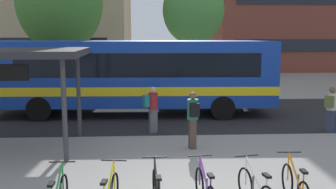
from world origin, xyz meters
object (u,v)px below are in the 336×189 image
(street_tree_0, at_px, (193,10))
(commuter_teal_pack_3, at_px, (152,106))
(street_tree_2, at_px, (60,1))
(commuter_olive_pack_1, at_px, (331,107))
(commuter_black_pack_0, at_px, (193,116))
(parked_bicycle_orange_5, at_px, (295,187))
(city_bus, at_px, (131,74))

(street_tree_0, bearing_deg, commuter_teal_pack_3, -103.26)
(street_tree_2, bearing_deg, street_tree_0, 18.81)
(commuter_olive_pack_1, bearing_deg, street_tree_0, 60.81)
(commuter_black_pack_0, bearing_deg, commuter_teal_pack_3, 25.27)
(street_tree_2, bearing_deg, parked_bicycle_orange_5, -62.80)
(street_tree_0, distance_m, street_tree_2, 8.51)
(commuter_olive_pack_1, distance_m, street_tree_0, 13.66)
(commuter_olive_pack_1, relative_size, commuter_teal_pack_3, 0.99)
(city_bus, height_order, street_tree_0, street_tree_0)
(city_bus, relative_size, commuter_black_pack_0, 6.87)
(parked_bicycle_orange_5, distance_m, commuter_olive_pack_1, 6.78)
(commuter_black_pack_0, bearing_deg, street_tree_0, -12.46)
(city_bus, bearing_deg, street_tree_2, -54.54)
(commuter_black_pack_0, distance_m, commuter_teal_pack_3, 2.36)
(parked_bicycle_orange_5, xyz_separation_m, commuter_teal_pack_3, (-2.86, 6.07, 0.57))
(city_bus, distance_m, commuter_olive_pack_1, 8.04)
(parked_bicycle_orange_5, distance_m, street_tree_0, 18.92)
(commuter_teal_pack_3, xyz_separation_m, street_tree_2, (-5.16, 9.53, 4.39))
(street_tree_0, relative_size, street_tree_2, 0.88)
(commuter_black_pack_0, distance_m, street_tree_0, 14.93)
(parked_bicycle_orange_5, distance_m, commuter_black_pack_0, 4.42)
(city_bus, distance_m, commuter_black_pack_0, 5.63)
(commuter_olive_pack_1, xyz_separation_m, street_tree_0, (-3.48, 12.56, 4.08))
(parked_bicycle_orange_5, xyz_separation_m, street_tree_0, (0.03, 18.34, 4.63))
(city_bus, xyz_separation_m, commuter_olive_pack_1, (7.22, -3.45, -0.83))
(parked_bicycle_orange_5, distance_m, street_tree_2, 18.23)
(city_bus, xyz_separation_m, street_tree_0, (3.74, 9.11, 3.24))
(city_bus, height_order, commuter_teal_pack_3, city_bus)
(street_tree_2, bearing_deg, commuter_black_pack_0, -61.11)
(commuter_olive_pack_1, bearing_deg, street_tree_2, 94.90)
(parked_bicycle_orange_5, xyz_separation_m, commuter_black_pack_0, (-1.65, 4.05, 0.63))
(commuter_teal_pack_3, distance_m, street_tree_0, 13.24)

